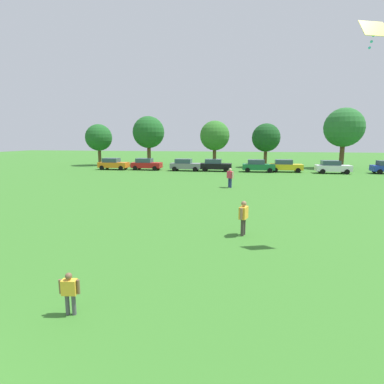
% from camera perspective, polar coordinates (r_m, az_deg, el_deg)
% --- Properties ---
extents(ground_plane, '(160.00, 160.00, 0.00)m').
position_cam_1_polar(ground_plane, '(33.16, -0.62, 2.05)').
color(ground_plane, '#387528').
extents(child_kite_flyer, '(0.53, 0.26, 1.13)m').
position_cam_1_polar(child_kite_flyer, '(8.74, -21.63, -16.43)').
color(child_kite_flyer, '#4C4C51').
rests_on(child_kite_flyer, ground).
extents(adult_bystander, '(0.44, 0.75, 1.63)m').
position_cam_1_polar(adult_bystander, '(14.50, 9.46, -4.21)').
color(adult_bystander, '#3F3833').
rests_on(adult_bystander, ground).
extents(bystander_near_trees, '(0.64, 0.68, 1.80)m').
position_cam_1_polar(bystander_near_trees, '(28.69, 7.03, 2.93)').
color(bystander_near_trees, navy).
rests_on(bystander_near_trees, ground).
extents(kite, '(1.18, 0.83, 1.08)m').
position_cam_1_polar(kite, '(15.12, 30.47, 24.28)').
color(kite, yellow).
extents(parked_car_orange_0, '(4.30, 2.02, 1.68)m').
position_cam_1_polar(parked_car_orange_0, '(47.02, -14.34, 5.07)').
color(parked_car_orange_0, orange).
rests_on(parked_car_orange_0, ground).
extents(parked_car_red_1, '(4.30, 2.02, 1.68)m').
position_cam_1_polar(parked_car_red_1, '(45.56, -8.44, 5.12)').
color(parked_car_red_1, red).
rests_on(parked_car_red_1, ground).
extents(parked_car_gray_2, '(4.30, 2.02, 1.68)m').
position_cam_1_polar(parked_car_gray_2, '(43.79, -1.24, 5.04)').
color(parked_car_gray_2, slate).
rests_on(parked_car_gray_2, ground).
extents(parked_car_black_3, '(4.30, 2.02, 1.68)m').
position_cam_1_polar(parked_car_black_3, '(43.38, 4.31, 4.97)').
color(parked_car_black_3, black).
rests_on(parked_car_black_3, ground).
extents(parked_car_green_4, '(4.30, 2.02, 1.68)m').
position_cam_1_polar(parked_car_green_4, '(43.14, 12.06, 4.76)').
color(parked_car_green_4, '#196B38').
rests_on(parked_car_green_4, ground).
extents(parked_car_yellow_5, '(4.30, 2.02, 1.68)m').
position_cam_1_polar(parked_car_yellow_5, '(44.03, 16.83, 4.66)').
color(parked_car_yellow_5, yellow).
rests_on(parked_car_yellow_5, ground).
extents(parked_car_white_6, '(4.30, 2.02, 1.68)m').
position_cam_1_polar(parked_car_white_6, '(44.36, 24.47, 4.24)').
color(parked_car_white_6, white).
rests_on(parked_car_white_6, ground).
extents(tree_far_left, '(4.44, 4.44, 6.91)m').
position_cam_1_polar(tree_far_left, '(55.24, -16.81, 9.56)').
color(tree_far_left, brown).
rests_on(tree_far_left, ground).
extents(tree_left, '(5.26, 5.26, 8.19)m').
position_cam_1_polar(tree_left, '(52.95, -8.02, 10.83)').
color(tree_left, brown).
rests_on(tree_left, ground).
extents(tree_center, '(4.71, 4.71, 7.34)m').
position_cam_1_polar(tree_center, '(50.33, 4.20, 10.29)').
color(tree_center, brown).
rests_on(tree_center, ground).
extents(tree_right, '(4.41, 4.41, 6.86)m').
position_cam_1_polar(tree_right, '(50.57, 13.49, 9.69)').
color(tree_right, brown).
rests_on(tree_right, ground).
extents(tree_far_right, '(5.82, 5.82, 9.06)m').
position_cam_1_polar(tree_far_right, '(52.58, 26.21, 10.59)').
color(tree_far_right, brown).
rests_on(tree_far_right, ground).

